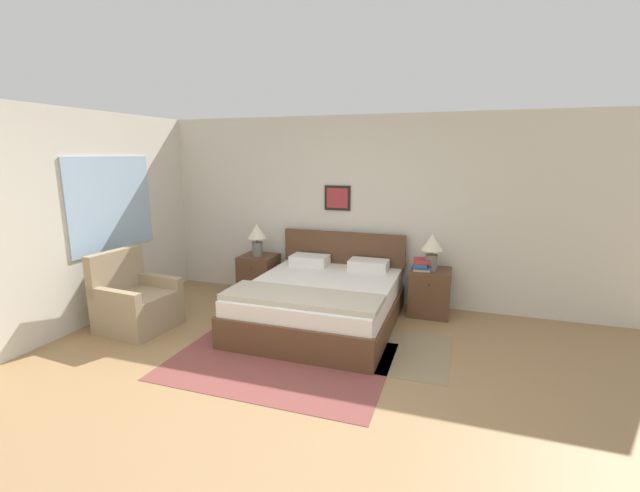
% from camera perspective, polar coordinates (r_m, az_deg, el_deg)
% --- Properties ---
extents(ground_plane, '(16.00, 16.00, 0.00)m').
position_cam_1_polar(ground_plane, '(3.86, -9.03, -20.56)').
color(ground_plane, '#99754C').
extents(wall_back, '(7.91, 0.09, 2.60)m').
position_cam_1_polar(wall_back, '(6.12, 3.76, 4.84)').
color(wall_back, beige).
rests_on(wall_back, ground_plane).
extents(wall_left, '(0.08, 5.38, 2.60)m').
position_cam_1_polar(wall_left, '(6.19, -26.16, 3.76)').
color(wall_left, beige).
rests_on(wall_left, ground_plane).
extents(area_rug_main, '(2.20, 1.57, 0.01)m').
position_cam_1_polar(area_rug_main, '(4.56, -5.40, -14.95)').
color(area_rug_main, brown).
rests_on(area_rug_main, ground_plane).
extents(area_rug_bedside, '(0.75, 1.15, 0.01)m').
position_cam_1_polar(area_rug_bedside, '(4.79, 12.37, -13.78)').
color(area_rug_bedside, '#897556').
rests_on(area_rug_bedside, ground_plane).
extents(bed, '(1.77, 2.07, 1.00)m').
position_cam_1_polar(bed, '(5.32, 0.14, -7.44)').
color(bed, brown).
rests_on(bed, ground_plane).
extents(armchair, '(0.82, 0.82, 0.94)m').
position_cam_1_polar(armchair, '(5.67, -23.42, -7.07)').
color(armchair, '#998466').
rests_on(armchair, ground_plane).
extents(nightstand_near_window, '(0.51, 0.51, 0.61)m').
position_cam_1_polar(nightstand_near_window, '(6.47, -8.15, -3.86)').
color(nightstand_near_window, brown).
rests_on(nightstand_near_window, ground_plane).
extents(nightstand_by_door, '(0.51, 0.51, 0.61)m').
position_cam_1_polar(nightstand_by_door, '(5.82, 14.45, -5.96)').
color(nightstand_by_door, brown).
rests_on(nightstand_by_door, ground_plane).
extents(table_lamp_near_window, '(0.28, 0.28, 0.48)m').
position_cam_1_polar(table_lamp_near_window, '(6.30, -8.41, 1.42)').
color(table_lamp_near_window, slate).
rests_on(table_lamp_near_window, nightstand_near_window).
extents(table_lamp_by_door, '(0.28, 0.28, 0.48)m').
position_cam_1_polar(table_lamp_by_door, '(5.64, 14.71, -0.12)').
color(table_lamp_by_door, slate).
rests_on(table_lamp_by_door, nightstand_by_door).
extents(book_thick_bottom, '(0.23, 0.24, 0.03)m').
position_cam_1_polar(book_thick_bottom, '(5.70, 13.43, -2.99)').
color(book_thick_bottom, beige).
rests_on(book_thick_bottom, nightstand_by_door).
extents(book_hardcover_middle, '(0.24, 0.25, 0.03)m').
position_cam_1_polar(book_hardcover_middle, '(5.69, 13.44, -2.71)').
color(book_hardcover_middle, '#335693').
rests_on(book_hardcover_middle, book_thick_bottom).
extents(book_novel_upper, '(0.18, 0.28, 0.04)m').
position_cam_1_polar(book_novel_upper, '(5.68, 13.46, -2.35)').
color(book_novel_upper, '#335693').
rests_on(book_novel_upper, book_hardcover_middle).
extents(book_slim_near_top, '(0.24, 0.26, 0.04)m').
position_cam_1_polar(book_slim_near_top, '(5.67, 13.48, -1.92)').
color(book_slim_near_top, '#B7332D').
rests_on(book_slim_near_top, book_novel_upper).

